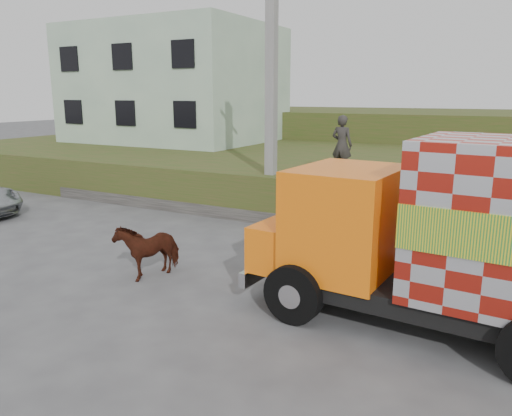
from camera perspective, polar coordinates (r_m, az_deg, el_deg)
The scene contains 9 objects.
ground at distance 11.91m, azimuth -4.01°, elevation -6.77°, with size 120.00×120.00×0.00m, color #474749.
embankment at distance 20.63m, azimuth 10.94°, elevation 3.61°, with size 40.00×12.00×1.50m, color #324C19.
embankment_far at distance 32.13m, azimuth 17.53°, elevation 7.87°, with size 40.00×12.00×3.00m, color #324C19.
retaining_strip at distance 16.30m, azimuth -2.11°, elevation -0.59°, with size 16.00×0.50×0.40m, color #595651.
building at distance 28.19m, azimuth -9.17°, elevation 13.77°, with size 10.00×8.00×6.00m, color #B4CDAF.
utility_pole at distance 15.72m, azimuth 1.76°, elevation 13.17°, with size 1.20×0.30×8.00m.
cargo_truck at distance 8.85m, azimuth 25.73°, elevation -3.40°, with size 7.63×3.06×3.33m.
cow at distance 11.50m, azimuth -12.21°, elevation -4.53°, with size 0.66×1.46×1.23m, color #32180C.
pedestrian at distance 16.05m, azimuth 9.78°, elevation 7.12°, with size 0.68×0.45×1.87m, color #2B2927.
Camera 1 is at (6.02, -9.46, 4.01)m, focal length 35.00 mm.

